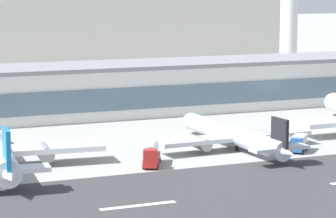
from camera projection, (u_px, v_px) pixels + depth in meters
runway_centreline_dash_3 at (138, 206)px, 119.62m from camera, size 12.00×1.20×0.01m
terminal_building at (133, 88)px, 206.29m from camera, size 169.02×22.34×12.96m
distant_hotel_block at (126, 10)px, 319.76m from camera, size 131.81×27.23×45.68m
airliner_black_tail_gate_1 at (236, 136)px, 159.78m from camera, size 33.63×42.20×8.80m
service_box_truck_1 at (299, 143)px, 158.32m from camera, size 5.87×6.01×3.25m
service_fuel_truck_2 at (152, 155)px, 146.22m from camera, size 6.06×8.78×3.95m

